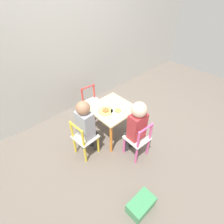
{
  "coord_description": "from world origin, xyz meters",
  "views": [
    {
      "loc": [
        -1.24,
        -1.34,
        1.86
      ],
      "look_at": [
        0.0,
        0.0,
        0.4
      ],
      "focal_mm": 28.0,
      "sensor_mm": 36.0,
      "label": 1
    }
  ],
  "objects_px": {
    "child_front": "(136,124)",
    "storage_bin": "(141,205)",
    "chair_pink": "(138,140)",
    "child_left": "(86,124)",
    "kids_table": "(112,112)",
    "chair_yellow": "(84,139)",
    "plate_left": "(106,111)",
    "chair_red": "(92,104)",
    "plate_front": "(118,111)"
  },
  "relations": [
    {
      "from": "chair_yellow",
      "to": "plate_left",
      "type": "bearing_deg",
      "value": -89.11
    },
    {
      "from": "kids_table",
      "to": "plate_front",
      "type": "distance_m",
      "value": 0.14
    },
    {
      "from": "chair_red",
      "to": "child_left",
      "type": "relative_size",
      "value": 0.67
    },
    {
      "from": "chair_pink",
      "to": "child_left",
      "type": "relative_size",
      "value": 0.67
    },
    {
      "from": "child_front",
      "to": "child_left",
      "type": "xyz_separation_m",
      "value": [
        -0.41,
        0.41,
        -0.01
      ]
    },
    {
      "from": "kids_table",
      "to": "plate_left",
      "type": "distance_m",
      "value": 0.14
    },
    {
      "from": "child_left",
      "to": "chair_pink",
      "type": "bearing_deg",
      "value": -141.93
    },
    {
      "from": "chair_red",
      "to": "plate_front",
      "type": "xyz_separation_m",
      "value": [
        -0.03,
        -0.61,
        0.22
      ]
    },
    {
      "from": "chair_pink",
      "to": "chair_yellow",
      "type": "relative_size",
      "value": 1.0
    },
    {
      "from": "child_left",
      "to": "plate_left",
      "type": "distance_m",
      "value": 0.32
    },
    {
      "from": "chair_pink",
      "to": "child_left",
      "type": "distance_m",
      "value": 0.66
    },
    {
      "from": "child_left",
      "to": "plate_left",
      "type": "xyz_separation_m",
      "value": [
        0.32,
        0.02,
        0.01
      ]
    },
    {
      "from": "plate_front",
      "to": "child_left",
      "type": "bearing_deg",
      "value": 168.55
    },
    {
      "from": "chair_yellow",
      "to": "chair_red",
      "type": "relative_size",
      "value": 1.0
    },
    {
      "from": "chair_red",
      "to": "plate_left",
      "type": "bearing_deg",
      "value": -102.48
    },
    {
      "from": "child_front",
      "to": "storage_bin",
      "type": "relative_size",
      "value": 2.83
    },
    {
      "from": "kids_table",
      "to": "chair_red",
      "type": "xyz_separation_m",
      "value": [
        0.03,
        0.49,
        -0.13
      ]
    },
    {
      "from": "child_left",
      "to": "storage_bin",
      "type": "bearing_deg",
      "value": 172.69
    },
    {
      "from": "chair_yellow",
      "to": "storage_bin",
      "type": "bearing_deg",
      "value": 176.33
    },
    {
      "from": "child_left",
      "to": "storage_bin",
      "type": "distance_m",
      "value": 1.03
    },
    {
      "from": "chair_yellow",
      "to": "plate_left",
      "type": "height_order",
      "value": "chair_yellow"
    },
    {
      "from": "child_front",
      "to": "child_left",
      "type": "relative_size",
      "value": 1.0
    },
    {
      "from": "chair_yellow",
      "to": "chair_red",
      "type": "height_order",
      "value": "same"
    },
    {
      "from": "chair_red",
      "to": "child_front",
      "type": "bearing_deg",
      "value": -89.48
    },
    {
      "from": "chair_red",
      "to": "chair_yellow",
      "type": "bearing_deg",
      "value": -131.6
    },
    {
      "from": "child_front",
      "to": "child_left",
      "type": "distance_m",
      "value": 0.58
    },
    {
      "from": "kids_table",
      "to": "chair_yellow",
      "type": "bearing_deg",
      "value": -176.92
    },
    {
      "from": "child_left",
      "to": "plate_front",
      "type": "height_order",
      "value": "child_left"
    },
    {
      "from": "kids_table",
      "to": "child_left",
      "type": "bearing_deg",
      "value": -176.92
    },
    {
      "from": "child_left",
      "to": "child_front",
      "type": "bearing_deg",
      "value": -137.93
    },
    {
      "from": "chair_pink",
      "to": "plate_left",
      "type": "xyz_separation_m",
      "value": [
        -0.09,
        0.49,
        0.22
      ]
    },
    {
      "from": "kids_table",
      "to": "plate_left",
      "type": "bearing_deg",
      "value": 180.0
    },
    {
      "from": "chair_yellow",
      "to": "plate_front",
      "type": "distance_m",
      "value": 0.55
    },
    {
      "from": "chair_pink",
      "to": "child_front",
      "type": "distance_m",
      "value": 0.23
    },
    {
      "from": "kids_table",
      "to": "chair_red",
      "type": "distance_m",
      "value": 0.51
    },
    {
      "from": "chair_red",
      "to": "child_left",
      "type": "xyz_separation_m",
      "value": [
        -0.47,
        -0.52,
        0.21
      ]
    },
    {
      "from": "kids_table",
      "to": "chair_red",
      "type": "relative_size",
      "value": 1.0
    },
    {
      "from": "chair_red",
      "to": "plate_front",
      "type": "relative_size",
      "value": 2.85
    },
    {
      "from": "chair_pink",
      "to": "plate_front",
      "type": "relative_size",
      "value": 2.85
    },
    {
      "from": "chair_pink",
      "to": "child_left",
      "type": "xyz_separation_m",
      "value": [
        -0.41,
        0.47,
        0.21
      ]
    },
    {
      "from": "kids_table",
      "to": "chair_red",
      "type": "height_order",
      "value": "chair_red"
    },
    {
      "from": "child_front",
      "to": "chair_yellow",
      "type": "bearing_deg",
      "value": -38.15
    },
    {
      "from": "chair_red",
      "to": "kids_table",
      "type": "bearing_deg",
      "value": -90.0
    },
    {
      "from": "plate_front",
      "to": "plate_left",
      "type": "bearing_deg",
      "value": 135.0
    },
    {
      "from": "kids_table",
      "to": "child_front",
      "type": "distance_m",
      "value": 0.45
    },
    {
      "from": "chair_pink",
      "to": "plate_front",
      "type": "height_order",
      "value": "chair_pink"
    },
    {
      "from": "chair_pink",
      "to": "child_front",
      "type": "bearing_deg",
      "value": -90.0
    },
    {
      "from": "chair_yellow",
      "to": "child_left",
      "type": "bearing_deg",
      "value": -90.0
    },
    {
      "from": "chair_red",
      "to": "plate_front",
      "type": "height_order",
      "value": "chair_red"
    },
    {
      "from": "chair_yellow",
      "to": "chair_red",
      "type": "bearing_deg",
      "value": -48.4
    }
  ]
}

